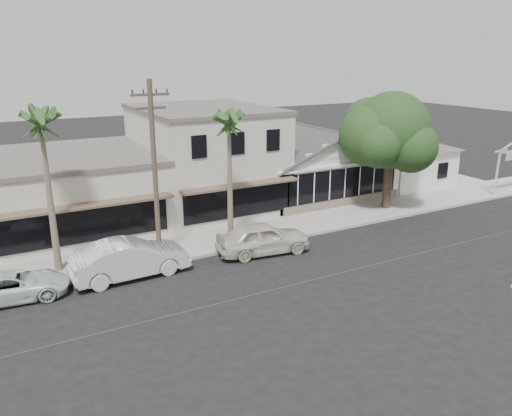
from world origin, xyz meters
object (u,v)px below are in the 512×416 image
car_0 (263,238)px  car_2 (13,286)px  utility_pole (155,170)px  car_1 (130,259)px  shade_tree (388,133)px

car_0 → car_2: 11.91m
utility_pole → car_1: bearing=-155.7°
car_0 → car_2: (-11.90, 0.51, -0.21)m
utility_pole → shade_tree: 16.38m
car_0 → shade_tree: (11.04, 3.06, 4.33)m
car_2 → shade_tree: 23.52m
car_0 → car_1: car_1 is taller
utility_pole → car_1: (-1.67, -0.75, -3.89)m
car_0 → car_2: size_ratio=1.10×
shade_tree → car_2: bearing=-173.7°
car_1 → shade_tree: size_ratio=0.70×
utility_pole → car_0: 6.66m
car_0 → shade_tree: size_ratio=0.63×
utility_pole → car_0: bearing=-12.8°
shade_tree → utility_pole: bearing=-173.5°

